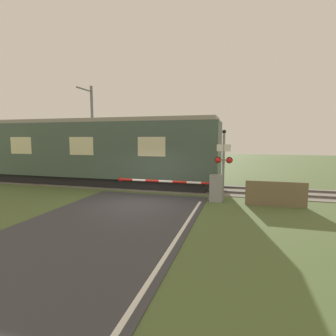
{
  "coord_description": "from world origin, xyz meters",
  "views": [
    {
      "loc": [
        4.47,
        -10.99,
        2.99
      ],
      "look_at": [
        0.89,
        1.91,
        1.45
      ],
      "focal_mm": 28.0,
      "sensor_mm": 36.0,
      "label": 1
    }
  ],
  "objects": [
    {
      "name": "ground_plane",
      "position": [
        0.0,
        0.0,
        0.0
      ],
      "size": [
        80.0,
        80.0,
        0.0
      ],
      "primitive_type": "plane",
      "color": "#4C6033"
    },
    {
      "name": "track_bed",
      "position": [
        0.0,
        4.1,
        0.02
      ],
      "size": [
        36.0,
        3.2,
        0.13
      ],
      "color": "slate",
      "rests_on": "ground_plane"
    },
    {
      "name": "train",
      "position": [
        -4.67,
        4.1,
        2.14
      ],
      "size": [
        16.02,
        2.9,
        4.18
      ],
      "color": "black",
      "rests_on": "ground_plane"
    },
    {
      "name": "crossing_barrier",
      "position": [
        3.04,
        1.31,
        0.67
      ],
      "size": [
        5.34,
        0.44,
        1.27
      ],
      "color": "gray",
      "rests_on": "ground_plane"
    },
    {
      "name": "signal_post",
      "position": [
        3.72,
        1.33,
        1.92
      ],
      "size": [
        0.83,
        0.26,
        3.37
      ],
      "color": "gray",
      "rests_on": "ground_plane"
    },
    {
      "name": "catenary_pole",
      "position": [
        -6.23,
        6.45,
        3.54
      ],
      "size": [
        0.2,
        1.9,
        6.78
      ],
      "color": "slate",
      "rests_on": "ground_plane"
    },
    {
      "name": "roadside_fence",
      "position": [
        6.01,
        1.14,
        0.55
      ],
      "size": [
        2.57,
        0.06,
        1.1
      ],
      "color": "#726047",
      "rests_on": "ground_plane"
    }
  ]
}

